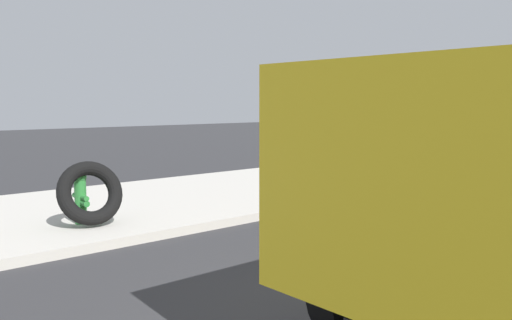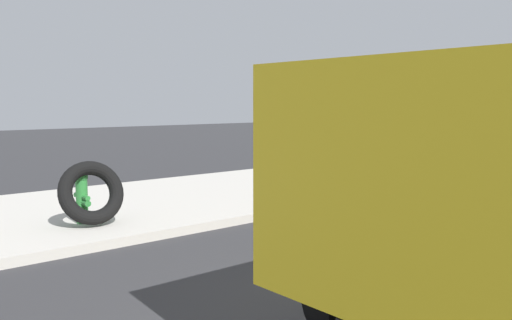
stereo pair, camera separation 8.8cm
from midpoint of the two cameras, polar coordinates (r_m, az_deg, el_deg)
ground_plane at (r=5.61m, az=11.77°, el=-16.35°), size 80.00×80.00×0.00m
sidewalk_curb at (r=10.69m, az=-17.07°, el=-5.22°), size 36.00×5.00×0.15m
fire_hydrant at (r=9.25m, az=-17.76°, el=-3.57°), size 0.22×0.49×0.88m
loose_tire at (r=9.02m, az=-16.83°, el=-3.35°), size 1.11×0.71×1.07m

